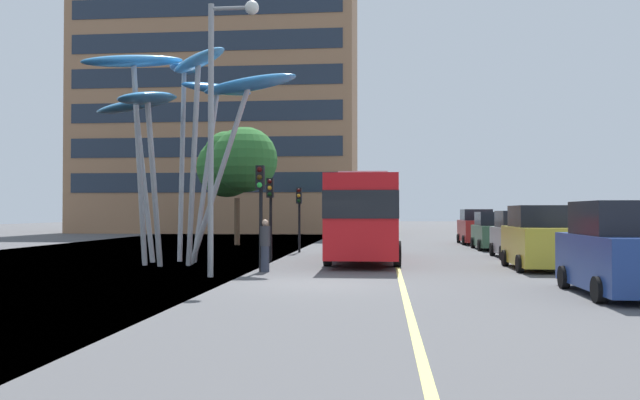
# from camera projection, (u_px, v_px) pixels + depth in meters

# --- Properties ---
(ground) EXTENTS (120.00, 240.00, 0.10)m
(ground) POSITION_uv_depth(u_px,v_px,m) (290.00, 285.00, 18.41)
(ground) COLOR #4C4C4F
(red_bus) EXTENTS (2.90, 9.82, 3.62)m
(red_bus) POSITION_uv_depth(u_px,v_px,m) (364.00, 213.00, 26.79)
(red_bus) COLOR red
(red_bus) RESTS_ON ground
(leaf_sculpture) EXTENTS (9.26, 8.60, 8.71)m
(leaf_sculpture) POSITION_uv_depth(u_px,v_px,m) (181.00, 95.00, 25.48)
(leaf_sculpture) COLOR #9EA0A5
(leaf_sculpture) RESTS_ON ground
(traffic_light_kerb_near) EXTENTS (0.28, 0.42, 3.59)m
(traffic_light_kerb_near) POSITION_uv_depth(u_px,v_px,m) (260.00, 195.00, 21.85)
(traffic_light_kerb_near) COLOR black
(traffic_light_kerb_near) RESTS_ON ground
(traffic_light_kerb_far) EXTENTS (0.28, 0.42, 3.41)m
(traffic_light_kerb_far) POSITION_uv_depth(u_px,v_px,m) (270.00, 201.00, 26.60)
(traffic_light_kerb_far) COLOR black
(traffic_light_kerb_far) RESTS_ON ground
(traffic_light_island_mid) EXTENTS (0.28, 0.42, 3.24)m
(traffic_light_island_mid) POSITION_uv_depth(u_px,v_px,m) (299.00, 205.00, 32.35)
(traffic_light_island_mid) COLOR black
(traffic_light_island_mid) RESTS_ON ground
(car_parked_near) EXTENTS (1.97, 4.48, 2.30)m
(car_parked_near) POSITION_uv_depth(u_px,v_px,m) (617.00, 252.00, 15.72)
(car_parked_near) COLOR navy
(car_parked_near) RESTS_ON ground
(car_parked_mid) EXTENTS (1.98, 4.27, 2.26)m
(car_parked_mid) POSITION_uv_depth(u_px,v_px,m) (538.00, 239.00, 22.90)
(car_parked_mid) COLOR gold
(car_parked_mid) RESTS_ON ground
(car_parked_far) EXTENTS (2.02, 4.06, 2.08)m
(car_parked_far) POSITION_uv_depth(u_px,v_px,m) (518.00, 236.00, 28.59)
(car_parked_far) COLOR gray
(car_parked_far) RESTS_ON ground
(car_side_street) EXTENTS (1.95, 4.30, 2.03)m
(car_side_street) POSITION_uv_depth(u_px,v_px,m) (493.00, 232.00, 34.84)
(car_side_street) COLOR #2D5138
(car_side_street) RESTS_ON ground
(car_far_side) EXTENTS (2.05, 4.49, 2.19)m
(car_far_side) POSITION_uv_depth(u_px,v_px,m) (476.00, 228.00, 40.76)
(car_far_side) COLOR maroon
(car_far_side) RESTS_ON ground
(street_lamp) EXTENTS (1.61, 0.44, 8.62)m
(street_lamp) POSITION_uv_depth(u_px,v_px,m) (221.00, 104.00, 20.22)
(street_lamp) COLOR gray
(street_lamp) RESTS_ON ground
(tree_pavement_near) EXTENTS (5.46, 5.83, 7.14)m
(tree_pavement_near) POSITION_uv_depth(u_px,v_px,m) (235.00, 162.00, 39.96)
(tree_pavement_near) COLOR brown
(tree_pavement_near) RESTS_ON ground
(pedestrian) EXTENTS (0.34, 0.34, 1.78)m
(pedestrian) POSITION_uv_depth(u_px,v_px,m) (265.00, 245.00, 21.89)
(pedestrian) COLOR #2D3342
(pedestrian) RESTS_ON ground
(backdrop_building) EXTENTS (27.06, 12.55, 25.98)m
(backdrop_building) POSITION_uv_depth(u_px,v_px,m) (221.00, 104.00, 65.55)
(backdrop_building) COLOR #936B4C
(backdrop_building) RESTS_ON ground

